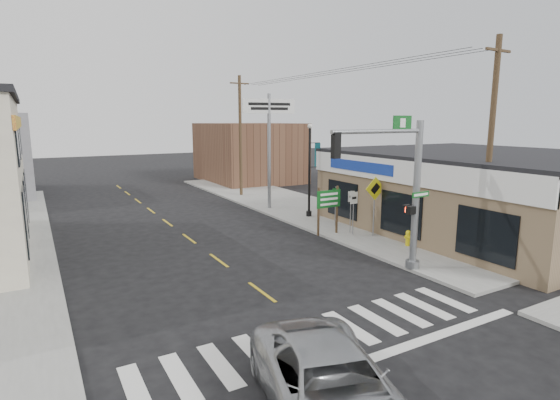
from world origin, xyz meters
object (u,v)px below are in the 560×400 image
suv (331,389)px  dance_center_sign (269,124)px  utility_pole_far (240,135)px  traffic_signal_pole (404,181)px  guide_sign (328,203)px  fire_hydrant (408,237)px  utility_pole_near (490,149)px  bare_tree (463,166)px  lamp_post (310,163)px

suv → dance_center_sign: bearing=80.7°
dance_center_sign → utility_pole_far: (0.52, 5.62, -0.89)m
traffic_signal_pole → guide_sign: traffic_signal_pole is taller
traffic_signal_pole → dance_center_sign: (1.49, 13.43, 2.01)m
suv → traffic_signal_pole: 9.71m
guide_sign → traffic_signal_pole: bearing=-97.5°
traffic_signal_pole → dance_center_sign: 13.66m
fire_hydrant → utility_pole_far: utility_pole_far is taller
utility_pole_near → traffic_signal_pole: bearing=167.8°
fire_hydrant → bare_tree: bearing=-39.0°
traffic_signal_pole → utility_pole_far: size_ratio=0.65×
suv → utility_pole_near: 13.04m
bare_tree → utility_pole_far: bearing=97.9°
lamp_post → dance_center_sign: (-0.93, 3.48, 2.32)m
dance_center_sign → bare_tree: 12.97m
lamp_post → utility_pole_near: bearing=-63.7°
lamp_post → traffic_signal_pole: bearing=-85.8°
guide_sign → bare_tree: bare_tree is taller
suv → lamp_post: bearing=73.5°
lamp_post → bare_tree: lamp_post is taller
suv → utility_pole_far: (9.37, 24.65, 4.05)m
guide_sign → utility_pole_far: 13.61m
traffic_signal_pole → utility_pole_far: utility_pole_far is taller
fire_hydrant → lamp_post: lamp_post is taller
bare_tree → utility_pole_far: utility_pole_far is taller
dance_center_sign → bare_tree: size_ratio=1.56×
utility_pole_near → lamp_post: bearing=95.6°
traffic_signal_pole → guide_sign: bearing=79.8°
dance_center_sign → bare_tree: bearing=-67.6°
suv → guide_sign: (8.17, 11.44, 1.01)m
traffic_signal_pole → utility_pole_far: (2.00, 19.05, 1.12)m
traffic_signal_pole → guide_sign: size_ratio=2.40×
lamp_post → dance_center_sign: size_ratio=0.75×
traffic_signal_pole → fire_hydrant: 4.82m
fire_hydrant → utility_pole_far: size_ratio=0.08×
traffic_signal_pole → utility_pole_near: (4.00, -0.65, 1.09)m
utility_pole_near → bare_tree: bearing=68.9°
fire_hydrant → dance_center_sign: 12.31m
guide_sign → suv: bearing=-125.2°
suv → dance_center_sign: size_ratio=0.71×
guide_sign → bare_tree: (3.72, -4.89, 2.13)m
guide_sign → utility_pole_near: bearing=-63.4°
utility_pole_near → utility_pole_far: utility_pole_far is taller
suv → utility_pole_far: utility_pole_far is taller
utility_pole_near → guide_sign: bearing=113.3°
guide_sign → dance_center_sign: size_ratio=0.33×
guide_sign → fire_hydrant: (2.03, -3.51, -1.21)m
suv → dance_center_sign: 21.56m
guide_sign → fire_hydrant: bearing=-59.7°
guide_sign → dance_center_sign: (0.68, 7.59, 3.93)m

